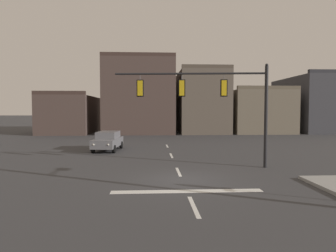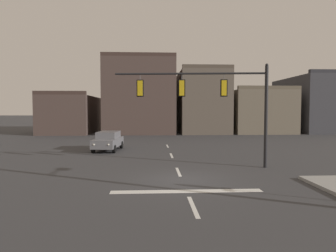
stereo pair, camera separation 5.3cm
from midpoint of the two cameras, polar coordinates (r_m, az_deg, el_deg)
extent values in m
plane|color=#353538|center=(14.80, 2.78, -10.30)|extent=(400.00, 400.00, 0.00)
cube|color=silver|center=(12.88, 3.70, -12.32)|extent=(6.40, 0.50, 0.01)
cube|color=silver|center=(10.97, 4.96, -15.05)|extent=(0.16, 2.40, 0.01)
cube|color=silver|center=(16.75, 2.08, -8.73)|extent=(0.16, 2.40, 0.01)
cube|color=silver|center=(22.64, 0.73, -5.65)|extent=(0.16, 2.40, 0.01)
cube|color=silver|center=(28.57, -0.05, -3.85)|extent=(0.16, 2.40, 0.01)
cylinder|color=black|center=(18.61, 18.27, 1.63)|extent=(0.20, 0.20, 6.02)
cylinder|color=black|center=(18.05, 4.35, 9.95)|extent=(8.95, 0.97, 0.12)
sphere|color=black|center=(18.80, 18.43, 10.99)|extent=(0.18, 0.18, 0.18)
cylinder|color=#56565B|center=(18.19, 10.72, 9.10)|extent=(0.03, 0.03, 0.35)
cube|color=gold|center=(18.14, 10.70, 7.14)|extent=(0.32, 0.27, 0.90)
sphere|color=red|center=(18.29, 10.65, 7.99)|extent=(0.20, 0.20, 0.20)
sphere|color=#2D2314|center=(18.27, 10.64, 7.11)|extent=(0.20, 0.20, 0.20)
sphere|color=black|center=(18.25, 10.63, 6.23)|extent=(0.20, 0.20, 0.20)
cube|color=black|center=(18.12, 10.71, 7.14)|extent=(0.42, 0.07, 1.02)
cylinder|color=#56565B|center=(18.01, 2.74, 9.21)|extent=(0.03, 0.03, 0.35)
cube|color=gold|center=(17.95, 2.73, 7.23)|extent=(0.32, 0.27, 0.90)
sphere|color=red|center=(18.11, 2.73, 8.09)|extent=(0.20, 0.20, 0.20)
sphere|color=#2D2314|center=(18.08, 2.73, 7.20)|extent=(0.20, 0.20, 0.20)
sphere|color=black|center=(18.06, 2.73, 6.31)|extent=(0.20, 0.20, 0.20)
cube|color=black|center=(17.93, 2.73, 7.23)|extent=(0.42, 0.07, 1.02)
cylinder|color=#56565B|center=(18.17, -5.26, 9.15)|extent=(0.03, 0.03, 0.35)
cube|color=gold|center=(18.11, -5.25, 7.18)|extent=(0.32, 0.27, 0.90)
sphere|color=red|center=(18.26, -5.20, 8.03)|extent=(0.20, 0.20, 0.20)
sphere|color=#2D2314|center=(18.24, -5.19, 7.15)|extent=(0.20, 0.20, 0.20)
sphere|color=black|center=(18.22, -5.19, 6.27)|extent=(0.20, 0.20, 0.20)
cube|color=black|center=(18.09, -5.26, 7.19)|extent=(0.42, 0.07, 1.02)
cube|color=slate|center=(25.92, -11.31, -3.07)|extent=(2.22, 4.56, 0.70)
cube|color=slate|center=(26.00, -11.24, -1.65)|extent=(1.83, 2.61, 0.56)
cube|color=#2D3842|center=(25.26, -11.66, -1.83)|extent=(1.54, 0.40, 0.47)
cube|color=#2D3842|center=(27.14, -10.65, -1.50)|extent=(1.53, 0.37, 0.46)
cylinder|color=black|center=(24.36, -10.18, -4.34)|extent=(0.28, 0.66, 0.64)
cylinder|color=black|center=(24.79, -14.02, -4.25)|extent=(0.28, 0.66, 0.64)
cylinder|color=black|center=(27.18, -8.82, -3.57)|extent=(0.28, 0.66, 0.64)
cylinder|color=black|center=(27.57, -12.29, -3.51)|extent=(0.28, 0.66, 0.64)
sphere|color=silver|center=(23.67, -11.23, -3.51)|extent=(0.16, 0.16, 0.16)
sphere|color=silver|center=(23.97, -13.91, -3.46)|extent=(0.16, 0.16, 0.16)
cube|color=maroon|center=(28.02, -10.24, -2.44)|extent=(1.37, 0.17, 0.12)
cube|color=#473833|center=(48.44, -17.90, 2.08)|extent=(7.03, 12.03, 5.54)
cube|color=#3A2B26|center=(43.00, -19.93, 5.98)|extent=(7.03, 0.60, 0.50)
cube|color=#473833|center=(46.20, -5.27, 5.41)|extent=(10.25, 10.66, 10.76)
cube|color=#3A2B26|center=(41.83, -5.59, 13.43)|extent=(10.25, 0.60, 0.50)
cube|color=brown|center=(47.08, 6.45, 4.42)|extent=(7.14, 11.27, 9.21)
cube|color=#493F35|center=(42.24, 7.70, 11.19)|extent=(7.14, 0.60, 0.50)
cube|color=#665B4C|center=(50.34, 15.99, 2.60)|extent=(8.92, 13.64, 6.36)
cube|color=brown|center=(44.35, 18.82, 6.96)|extent=(8.92, 0.60, 0.50)
cube|color=#38383D|center=(54.00, 25.45, 3.67)|extent=(7.24, 13.41, 8.67)
cube|color=#2B2B30|center=(48.77, 29.20, 9.10)|extent=(7.24, 0.60, 0.50)
camera|label=1|loc=(0.03, -89.92, 0.00)|focal=31.93mm
camera|label=2|loc=(0.03, 90.08, 0.00)|focal=31.93mm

